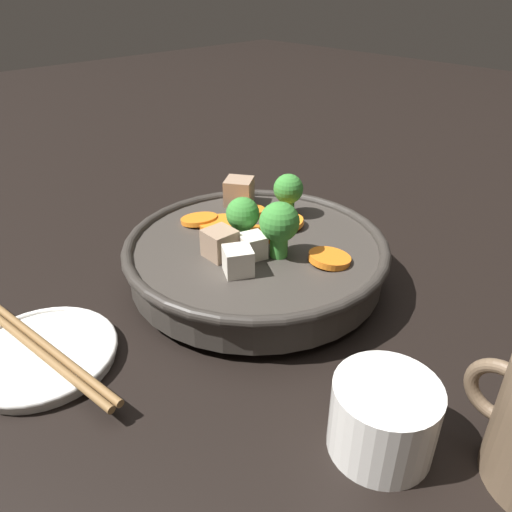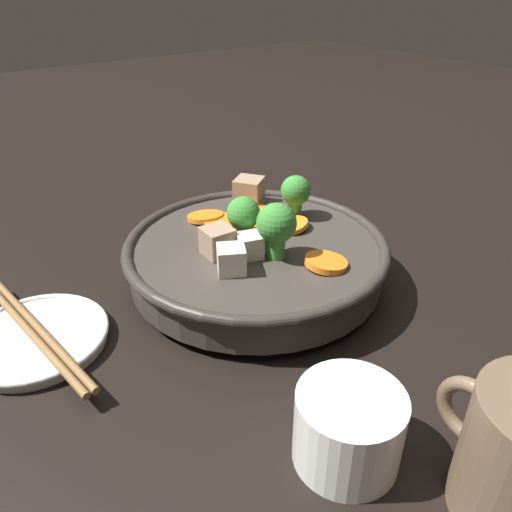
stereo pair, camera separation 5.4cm
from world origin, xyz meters
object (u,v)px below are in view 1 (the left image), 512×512
(tea_cup, at_px, (383,417))
(chopsticks_pair, at_px, (40,346))
(stirfry_bowl, at_px, (256,253))
(side_saucer, at_px, (42,355))

(tea_cup, height_order, chopsticks_pair, tea_cup)
(stirfry_bowl, relative_size, chopsticks_pair, 1.30)
(chopsticks_pair, bearing_deg, tea_cup, -151.92)
(side_saucer, relative_size, chopsticks_pair, 0.60)
(tea_cup, bearing_deg, side_saucer, 28.08)
(tea_cup, xyz_separation_m, chopsticks_pair, (0.26, 0.14, -0.01))
(side_saucer, xyz_separation_m, tea_cup, (-0.26, -0.14, 0.02))
(side_saucer, height_order, chopsticks_pair, chopsticks_pair)
(stirfry_bowl, height_order, side_saucer, stirfry_bowl)
(stirfry_bowl, distance_m, side_saucer, 0.23)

